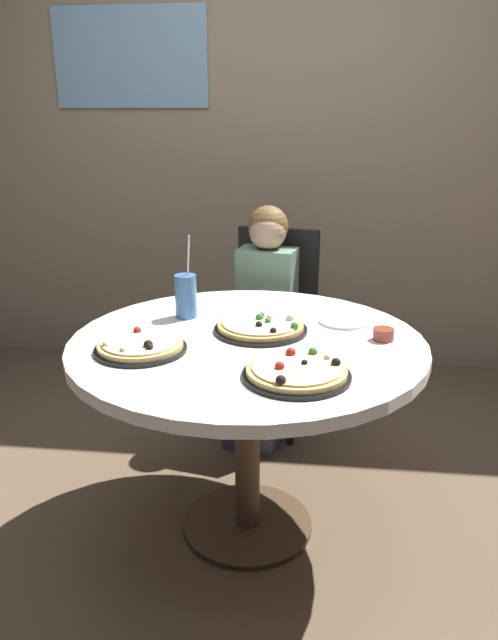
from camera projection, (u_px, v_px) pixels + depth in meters
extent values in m
plane|color=brown|center=(248.00, 526.00, 2.24)|extent=(8.00, 8.00, 0.00)
cube|color=gray|center=(282.00, 118.00, 3.38)|extent=(5.20, 0.12, 2.90)
cube|color=#8CBFE5|center=(130.00, 57.00, 3.31)|extent=(0.87, 0.02, 0.53)
cylinder|color=white|center=(247.00, 344.00, 2.01)|extent=(1.19, 1.19, 0.04)
cylinder|color=#4C3826|center=(247.00, 440.00, 2.12)|extent=(0.09, 0.09, 0.69)
cylinder|color=#4C3826|center=(248.00, 523.00, 2.24)|extent=(0.48, 0.48, 0.02)
cube|color=black|center=(267.00, 342.00, 2.87)|extent=(0.47, 0.47, 0.04)
cube|color=black|center=(278.00, 280.00, 2.95)|extent=(0.40, 0.12, 0.52)
cylinder|color=black|center=(222.00, 394.00, 2.84)|extent=(0.04, 0.04, 0.41)
cylinder|color=black|center=(291.00, 404.00, 2.74)|extent=(0.04, 0.04, 0.41)
cylinder|color=black|center=(245.00, 367.00, 3.15)|extent=(0.04, 0.04, 0.41)
cylinder|color=black|center=(308.00, 375.00, 3.05)|extent=(0.04, 0.04, 0.41)
cube|color=#3F4766|center=(258.00, 394.00, 2.79)|extent=(0.30, 0.36, 0.45)
cube|color=slate|center=(267.00, 295.00, 2.78)|extent=(0.29, 0.21, 0.44)
sphere|color=tan|center=(268.00, 231.00, 2.68)|extent=(0.17, 0.17, 0.17)
sphere|color=brown|center=(269.00, 226.00, 2.69)|extent=(0.18, 0.18, 0.18)
cylinder|color=black|center=(261.00, 330.00, 2.07)|extent=(0.33, 0.33, 0.01)
cylinder|color=tan|center=(261.00, 326.00, 2.07)|extent=(0.30, 0.30, 0.02)
cylinder|color=beige|center=(261.00, 323.00, 2.06)|extent=(0.27, 0.27, 0.01)
sphere|color=beige|center=(290.00, 318.00, 2.08)|extent=(0.03, 0.03, 0.03)
sphere|color=#387F33|center=(260.00, 317.00, 2.09)|extent=(0.03, 0.03, 0.03)
sphere|color=#387F33|center=(268.00, 321.00, 2.06)|extent=(0.02, 0.02, 0.02)
sphere|color=beige|center=(270.00, 317.00, 2.09)|extent=(0.02, 0.02, 0.02)
sphere|color=black|center=(273.00, 331.00, 1.96)|extent=(0.02, 0.02, 0.02)
sphere|color=#387F33|center=(295.00, 326.00, 2.01)|extent=(0.03, 0.03, 0.03)
sphere|color=#387F33|center=(262.00, 315.00, 2.12)|extent=(0.02, 0.02, 0.02)
sphere|color=black|center=(259.00, 325.00, 2.02)|extent=(0.02, 0.02, 0.02)
cylinder|color=black|center=(141.00, 349.00, 1.89)|extent=(0.29, 0.29, 0.01)
cylinder|color=#D8B266|center=(140.00, 345.00, 1.89)|extent=(0.27, 0.27, 0.02)
cylinder|color=beige|center=(140.00, 342.00, 1.89)|extent=(0.24, 0.24, 0.01)
sphere|color=beige|center=(106.00, 344.00, 1.85)|extent=(0.02, 0.02, 0.02)
sphere|color=black|center=(148.00, 345.00, 1.84)|extent=(0.03, 0.03, 0.03)
sphere|color=#B2231E|center=(137.00, 330.00, 1.96)|extent=(0.03, 0.03, 0.03)
sphere|color=black|center=(149.00, 347.00, 1.82)|extent=(0.02, 0.02, 0.02)
sphere|color=beige|center=(123.00, 350.00, 1.80)|extent=(0.02, 0.02, 0.02)
cylinder|color=black|center=(296.00, 375.00, 1.70)|extent=(0.31, 0.31, 0.01)
cylinder|color=#D8B266|center=(297.00, 371.00, 1.70)|extent=(0.29, 0.29, 0.02)
cylinder|color=beige|center=(297.00, 367.00, 1.69)|extent=(0.26, 0.26, 0.01)
sphere|color=black|center=(336.00, 363.00, 1.70)|extent=(0.03, 0.03, 0.03)
sphere|color=#B2231E|center=(280.00, 366.00, 1.68)|extent=(0.03, 0.03, 0.03)
sphere|color=#B2231E|center=(291.00, 352.00, 1.78)|extent=(0.03, 0.03, 0.03)
sphere|color=black|center=(304.00, 363.00, 1.71)|extent=(0.02, 0.02, 0.02)
sphere|color=beige|center=(327.00, 357.00, 1.75)|extent=(0.02, 0.02, 0.02)
sphere|color=black|center=(281.00, 380.00, 1.59)|extent=(0.03, 0.03, 0.03)
sphere|color=#387F33|center=(313.00, 352.00, 1.78)|extent=(0.03, 0.03, 0.03)
cylinder|color=#3F72B2|center=(186.00, 296.00, 2.20)|extent=(0.08, 0.08, 0.16)
cylinder|color=white|center=(188.00, 265.00, 2.16)|extent=(0.03, 0.02, 0.22)
cylinder|color=brown|center=(383.00, 334.00, 1.98)|extent=(0.07, 0.07, 0.04)
cylinder|color=white|center=(344.00, 321.00, 2.16)|extent=(0.18, 0.18, 0.01)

